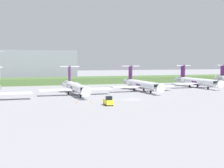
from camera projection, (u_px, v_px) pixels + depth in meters
ground_plane at (103, 90)px, 113.63m from camera, size 500.00×500.00×0.00m
grass_berm at (82, 80)px, 148.81m from camera, size 320.00×20.00×2.85m
regional_jet_third at (75, 87)px, 97.20m from camera, size 22.81×31.00×9.00m
regional_jet_fourth at (141, 84)px, 108.65m from camera, size 22.81×31.00×9.00m
regional_jet_fifth at (196, 81)px, 124.65m from camera, size 22.81×31.00×9.00m
distant_hangar at (30, 66)px, 165.03m from camera, size 47.59×20.51×16.39m
baggage_tug at (108, 101)px, 73.36m from camera, size 1.72×3.20×2.30m
safety_cone_front_marker at (76, 102)px, 77.68m from camera, size 0.44×0.44×0.55m
safety_cone_mid_marker at (91, 101)px, 78.92m from camera, size 0.44×0.44×0.55m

